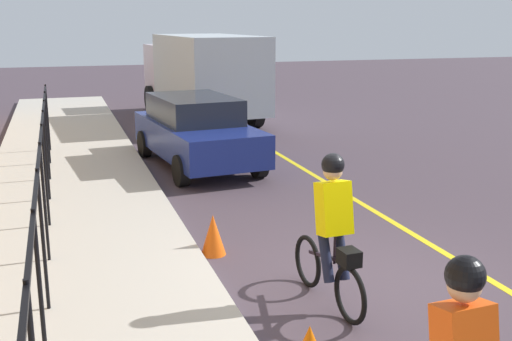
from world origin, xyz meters
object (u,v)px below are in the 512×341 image
(box_truck_background, at_px, (202,73))
(traffic_cone_near, at_px, (213,235))
(cyclist_lead, at_px, (332,232))
(parked_sedan_rear, at_px, (196,130))

(box_truck_background, height_order, traffic_cone_near, box_truck_background)
(cyclist_lead, height_order, traffic_cone_near, cyclist_lead)
(cyclist_lead, distance_m, box_truck_background, 13.90)
(cyclist_lead, xyz_separation_m, box_truck_background, (13.79, -1.65, 0.64))
(parked_sedan_rear, xyz_separation_m, box_truck_background, (6.31, -1.59, 0.73))
(cyclist_lead, height_order, parked_sedan_rear, cyclist_lead)
(parked_sedan_rear, bearing_deg, cyclist_lead, -6.71)
(cyclist_lead, relative_size, parked_sedan_rear, 0.40)
(cyclist_lead, distance_m, parked_sedan_rear, 7.48)
(cyclist_lead, relative_size, traffic_cone_near, 3.08)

